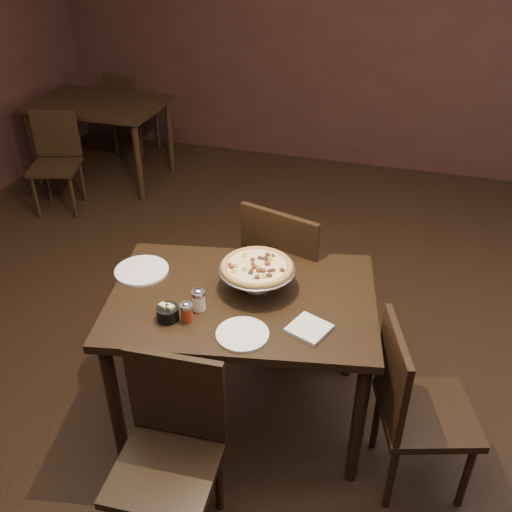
# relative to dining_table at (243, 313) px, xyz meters

# --- Properties ---
(room) EXTENTS (6.04, 7.04, 2.84)m
(room) POSITION_rel_dining_table_xyz_m (0.13, -0.07, 0.74)
(room) COLOR black
(room) RESTS_ON ground
(dining_table) EXTENTS (1.34, 1.02, 0.76)m
(dining_table) POSITION_rel_dining_table_xyz_m (0.00, 0.00, 0.00)
(dining_table) COLOR black
(dining_table) RESTS_ON ground
(background_table) EXTENTS (1.17, 0.78, 0.73)m
(background_table) POSITION_rel_dining_table_xyz_m (-2.13, 2.41, -0.02)
(background_table) COLOR black
(background_table) RESTS_ON ground
(pizza_stand) EXTENTS (0.36, 0.36, 0.15)m
(pizza_stand) POSITION_rel_dining_table_xyz_m (0.05, 0.08, 0.22)
(pizza_stand) COLOR silver
(pizza_stand) RESTS_ON dining_table
(parmesan_shaker) EXTENTS (0.06, 0.06, 0.11)m
(parmesan_shaker) POSITION_rel_dining_table_xyz_m (-0.16, -0.14, 0.15)
(parmesan_shaker) COLOR #F1E5BB
(parmesan_shaker) RESTS_ON dining_table
(pepper_flake_shaker) EXTENTS (0.05, 0.05, 0.09)m
(pepper_flake_shaker) POSITION_rel_dining_table_xyz_m (-0.18, -0.23, 0.14)
(pepper_flake_shaker) COLOR maroon
(pepper_flake_shaker) RESTS_ON dining_table
(packet_caddy) EXTENTS (0.10, 0.10, 0.08)m
(packet_caddy) POSITION_rel_dining_table_xyz_m (-0.26, -0.25, 0.13)
(packet_caddy) COLOR black
(packet_caddy) RESTS_ON dining_table
(napkin_stack) EXTENTS (0.20, 0.20, 0.02)m
(napkin_stack) POSITION_rel_dining_table_xyz_m (0.34, -0.15, 0.11)
(napkin_stack) COLOR silver
(napkin_stack) RESTS_ON dining_table
(plate_left) EXTENTS (0.26, 0.26, 0.01)m
(plate_left) POSITION_rel_dining_table_xyz_m (-0.53, 0.05, 0.11)
(plate_left) COLOR white
(plate_left) RESTS_ON dining_table
(plate_near) EXTENTS (0.22, 0.22, 0.01)m
(plate_near) POSITION_rel_dining_table_xyz_m (0.08, -0.26, 0.11)
(plate_near) COLOR white
(plate_near) RESTS_ON dining_table
(serving_spatula) EXTENTS (0.15, 0.15, 0.02)m
(serving_spatula) POSITION_rel_dining_table_xyz_m (0.08, 0.02, 0.22)
(serving_spatula) COLOR silver
(serving_spatula) RESTS_ON pizza_stand
(chair_far) EXTENTS (0.56, 0.56, 0.96)m
(chair_far) POSITION_rel_dining_table_xyz_m (0.09, 0.57, -0.13)
(chair_far) COLOR black
(chair_far) RESTS_ON ground
(chair_near) EXTENTS (0.42, 0.42, 0.86)m
(chair_near) POSITION_rel_dining_table_xyz_m (-0.09, -0.66, -0.19)
(chair_near) COLOR black
(chair_near) RESTS_ON ground
(chair_side) EXTENTS (0.50, 0.50, 0.86)m
(chair_side) POSITION_rel_dining_table_xyz_m (0.81, -0.16, -0.19)
(chair_side) COLOR black
(chair_side) RESTS_ON ground
(bg_chair_far) EXTENTS (0.43, 0.43, 0.83)m
(bg_chair_far) POSITION_rel_dining_table_xyz_m (-2.16, 3.01, -0.20)
(bg_chair_far) COLOR black
(bg_chair_far) RESTS_ON ground
(bg_chair_near) EXTENTS (0.47, 0.47, 0.81)m
(bg_chair_near) POSITION_rel_dining_table_xyz_m (-2.20, 1.78, -0.21)
(bg_chair_near) COLOR black
(bg_chair_near) RESTS_ON ground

